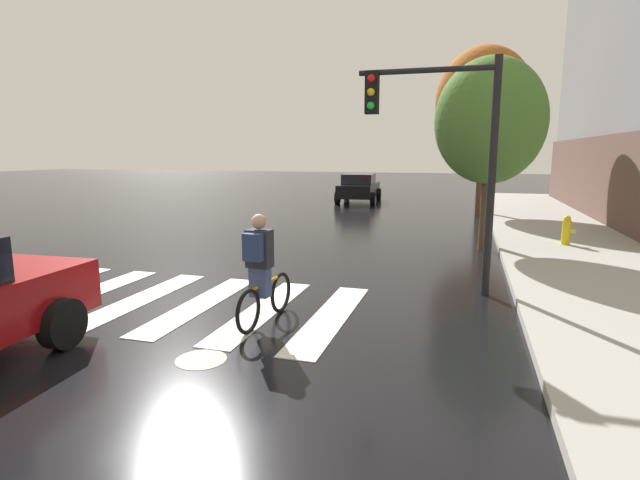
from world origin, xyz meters
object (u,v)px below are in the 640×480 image
sedan_mid (359,188)px  cyclist (261,270)px  street_tree_mid (484,102)px  street_tree_near (490,121)px  manhole_cover (201,359)px  traffic_light_near (445,136)px  fire_hydrant (567,230)px

sedan_mid → cyclist: size_ratio=2.59×
sedan_mid → street_tree_mid: (5.97, -4.16, 3.82)m
sedan_mid → street_tree_near: size_ratio=0.89×
manhole_cover → sedan_mid: sedan_mid is taller
manhole_cover → street_tree_mid: bearing=77.6°
cyclist → street_tree_mid: size_ratio=0.25×
traffic_light_near → fire_hydrant: (3.04, 5.12, -2.33)m
sedan_mid → cyclist: cyclist is taller
traffic_light_near → street_tree_mid: size_ratio=0.62×
sedan_mid → fire_hydrant: size_ratio=5.67×
sedan_mid → street_tree_near: 13.64m
fire_hydrant → street_tree_near: 3.60m
manhole_cover → traffic_light_near: (2.68, 4.04, 2.86)m
street_tree_near → street_tree_mid: 7.93m
fire_hydrant → street_tree_near: size_ratio=0.16×
street_tree_near → street_tree_mid: bearing=89.9°
sedan_mid → street_tree_near: street_tree_near is taller
manhole_cover → cyclist: size_ratio=0.37×
fire_hydrant → sedan_mid: bearing=125.4°
manhole_cover → sedan_mid: bearing=96.6°
manhole_cover → sedan_mid: 20.68m
fire_hydrant → street_tree_mid: 8.54m
street_tree_mid → street_tree_near: bearing=-90.1°
cyclist → street_tree_near: size_ratio=0.34×
street_tree_mid → traffic_light_near: bearing=-94.3°
manhole_cover → fire_hydrant: (5.73, 9.16, 0.53)m
manhole_cover → street_tree_mid: street_tree_mid is taller
sedan_mid → traffic_light_near: size_ratio=1.05×
sedan_mid → fire_hydrant: bearing=-54.6°
traffic_light_near → street_tree_mid: bearing=85.7°
traffic_light_near → fire_hydrant: size_ratio=5.38×
sedan_mid → street_tree_near: (5.96, -11.99, 2.60)m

